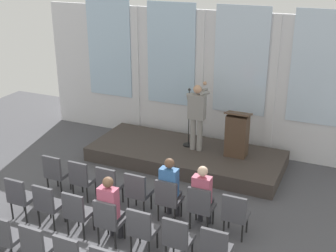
{
  "coord_description": "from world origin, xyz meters",
  "views": [
    {
      "loc": [
        3.84,
        -4.58,
        5.09
      ],
      "look_at": [
        0.07,
        3.84,
        1.48
      ],
      "focal_mm": 47.68,
      "sensor_mm": 36.0,
      "label": 1
    }
  ],
  "objects": [
    {
      "name": "chair_r0_c5",
      "position": [
        1.37,
        2.48,
        0.53
      ],
      "size": [
        0.46,
        0.44,
        0.94
      ],
      "color": "black",
      "rests_on": "ground"
    },
    {
      "name": "rear_partition",
      "position": [
        0.05,
        6.41,
        1.95
      ],
      "size": [
        9.71,
        0.14,
        3.89
      ],
      "color": "silver",
      "rests_on": "ground"
    },
    {
      "name": "audience_r1_c3",
      "position": [
        0.0,
        1.41,
        0.76
      ],
      "size": [
        0.36,
        0.39,
        1.37
      ],
      "color": "#2D2D33",
      "rests_on": "ground"
    },
    {
      "name": "chair_r1_c4",
      "position": [
        0.69,
        1.33,
        0.53
      ],
      "size": [
        0.46,
        0.44,
        0.94
      ],
      "color": "black",
      "rests_on": "ground"
    },
    {
      "name": "chair_r0_c1",
      "position": [
        -1.37,
        2.48,
        0.53
      ],
      "size": [
        0.46,
        0.44,
        0.94
      ],
      "color": "black",
      "rests_on": "ground"
    },
    {
      "name": "chair_r1_c1",
      "position": [
        -1.37,
        1.33,
        0.53
      ],
      "size": [
        0.46,
        0.44,
        0.94
      ],
      "color": "black",
      "rests_on": "ground"
    },
    {
      "name": "mic_stand",
      "position": [
        -0.04,
        5.39,
        0.7
      ],
      "size": [
        0.28,
        0.28,
        1.56
      ],
      "color": "black",
      "rests_on": "stage_platform"
    },
    {
      "name": "chair_r1_c2",
      "position": [
        -0.69,
        1.33,
        0.53
      ],
      "size": [
        0.46,
        0.44,
        0.94
      ],
      "color": "black",
      "rests_on": "ground"
    },
    {
      "name": "chair_r0_c4",
      "position": [
        0.69,
        2.48,
        0.53
      ],
      "size": [
        0.46,
        0.44,
        0.94
      ],
      "color": "black",
      "rests_on": "ground"
    },
    {
      "name": "chair_r1_c5",
      "position": [
        1.37,
        1.33,
        0.53
      ],
      "size": [
        0.46,
        0.44,
        0.94
      ],
      "color": "black",
      "rests_on": "ground"
    },
    {
      "name": "chair_r0_c2",
      "position": [
        -0.69,
        2.48,
        0.53
      ],
      "size": [
        0.46,
        0.44,
        0.94
      ],
      "color": "black",
      "rests_on": "ground"
    },
    {
      "name": "lectern",
      "position": [
        1.26,
        5.32,
        0.92
      ],
      "size": [
        0.6,
        0.48,
        1.16
      ],
      "color": "#4C3828",
      "rests_on": "stage_platform"
    },
    {
      "name": "speaker",
      "position": [
        0.23,
        5.24,
        1.36
      ],
      "size": [
        0.51,
        0.69,
        1.71
      ],
      "color": "gray",
      "rests_on": "stage_platform"
    },
    {
      "name": "chair_r0_c6",
      "position": [
        2.06,
        2.48,
        0.53
      ],
      "size": [
        0.46,
        0.44,
        0.94
      ],
      "color": "black",
      "rests_on": "ground"
    },
    {
      "name": "stage_platform",
      "position": [
        0.0,
        5.12,
        0.18
      ],
      "size": [
        4.91,
        2.01,
        0.36
      ],
      "primitive_type": "cube",
      "color": "#3F3833",
      "rests_on": "ground"
    },
    {
      "name": "chair_r2_c1",
      "position": [
        -1.37,
        0.18,
        0.53
      ],
      "size": [
        0.46,
        0.44,
        0.94
      ],
      "color": "black",
      "rests_on": "ground"
    },
    {
      "name": "audience_r0_c5",
      "position": [
        1.37,
        2.56,
        0.74
      ],
      "size": [
        0.36,
        0.39,
        1.34
      ],
      "color": "#2D2D33",
      "rests_on": "ground"
    },
    {
      "name": "chair_r1_c0",
      "position": [
        -2.06,
        1.33,
        0.53
      ],
      "size": [
        0.46,
        0.44,
        0.94
      ],
      "color": "black",
      "rests_on": "ground"
    },
    {
      "name": "chair_r1_c6",
      "position": [
        2.06,
        1.33,
        0.53
      ],
      "size": [
        0.46,
        0.44,
        0.94
      ],
      "color": "black",
      "rests_on": "ground"
    },
    {
      "name": "chair_r2_c2",
      "position": [
        -0.69,
        0.18,
        0.53
      ],
      "size": [
        0.46,
        0.44,
        0.94
      ],
      "color": "black",
      "rests_on": "ground"
    },
    {
      "name": "chair_r1_c3",
      "position": [
        0.0,
        1.33,
        0.53
      ],
      "size": [
        0.46,
        0.44,
        0.94
      ],
      "color": "black",
      "rests_on": "ground"
    },
    {
      "name": "audience_r0_c4",
      "position": [
        0.69,
        2.56,
        0.76
      ],
      "size": [
        0.36,
        0.39,
        1.37
      ],
      "color": "#2D2D33",
      "rests_on": "ground"
    },
    {
      "name": "chair_r0_c0",
      "position": [
        -2.06,
        2.48,
        0.53
      ],
      "size": [
        0.46,
        0.44,
        0.94
      ],
      "color": "black",
      "rests_on": "ground"
    },
    {
      "name": "chair_r0_c3",
      "position": [
        0.0,
        2.48,
        0.53
      ],
      "size": [
        0.46,
        0.44,
        0.94
      ],
      "color": "black",
      "rests_on": "ground"
    }
  ]
}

